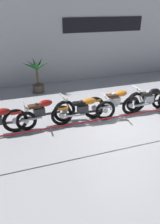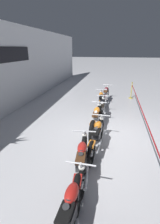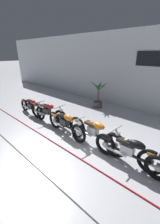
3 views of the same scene
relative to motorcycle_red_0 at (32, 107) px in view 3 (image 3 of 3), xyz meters
name	(u,v)px [view 3 (image 3 of 3)]	position (x,y,z in m)	size (l,w,h in m)	color
ground_plane	(82,153)	(4.05, -0.60, -0.45)	(120.00, 120.00, 0.00)	silver
back_wall	(151,73)	(4.05, 4.53, 1.65)	(28.00, 0.29, 4.20)	white
motorcycle_red_0	(32,107)	(0.00, 0.00, 0.00)	(2.36, 0.62, 0.92)	black
motorcycle_red_1	(48,112)	(1.33, 0.06, 0.04)	(2.45, 0.63, 0.98)	black
motorcycle_orange_2	(65,124)	(2.76, -0.14, 0.02)	(2.26, 0.62, 0.94)	black
motorcycle_orange_3	(94,133)	(4.04, 0.03, 0.03)	(2.50, 0.62, 0.98)	black
motorcycle_black_4	(129,152)	(5.38, -0.09, 0.01)	(2.28, 0.62, 0.93)	black
potted_palm_left_of_row	(98,94)	(1.73, 3.30, 0.33)	(1.23, 1.05, 1.63)	brown
stanchion_far_left	(27,129)	(2.59, -1.63, 0.29)	(10.51, 0.28, 1.05)	gold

